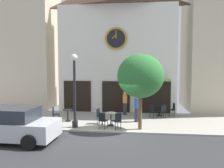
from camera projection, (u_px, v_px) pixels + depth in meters
ground_plane at (111, 137)px, 11.01m from camera, size 24.07×11.94×0.13m
clock_building at (117, 42)px, 17.52m from camera, size 8.79×3.24×10.12m
neighbor_building_left at (23, 27)px, 19.14m from camera, size 5.48×3.66×13.42m
neighbor_building_right at (222, 10)px, 17.71m from camera, size 5.38×4.64×15.49m
street_lamp at (75, 90)px, 12.56m from camera, size 0.36×0.36×4.07m
street_tree at (141, 76)px, 12.11m from camera, size 2.49×2.24×4.08m
cafe_table_center at (68, 113)px, 14.10m from camera, size 0.64×0.64×0.72m
cafe_table_near_curb at (111, 117)px, 13.05m from camera, size 0.64×0.64×0.74m
cafe_table_center_right at (159, 109)px, 15.66m from camera, size 0.63×0.63×0.73m
cafe_chair_facing_street at (173, 109)px, 15.47m from camera, size 0.45×0.45×0.90m
cafe_chair_curbside at (55, 113)px, 13.99m from camera, size 0.49×0.49×0.90m
cafe_chair_near_lamp at (152, 110)px, 15.02m from camera, size 0.56×0.56×0.90m
cafe_chair_under_awning at (117, 120)px, 12.25m from camera, size 0.56×0.56×0.90m
cafe_chair_near_tree at (100, 115)px, 13.48m from camera, size 0.48×0.48×0.90m
cafe_chair_facing_wall at (103, 119)px, 12.35m from camera, size 0.50×0.50×0.90m
cafe_chair_left_end at (163, 110)px, 14.87m from camera, size 0.52×0.52×0.90m
pedestrian_orange at (125, 103)px, 15.90m from camera, size 0.44×0.44×1.67m
pedestrian_blue at (137, 108)px, 13.91m from camera, size 0.45×0.45×1.67m
parked_car_silver at (10, 125)px, 10.31m from camera, size 4.36×2.13×1.55m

